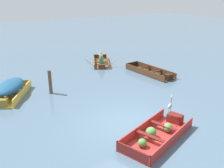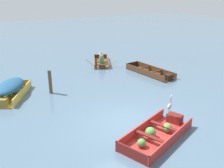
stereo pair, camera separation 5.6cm
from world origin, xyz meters
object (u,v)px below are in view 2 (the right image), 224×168
(skiff_dark_varnish_mid_moored, at_px, (151,72))
(mooring_post, at_px, (50,82))
(rowboat_wooden_brown_with_crew, at_px, (101,62))
(dinghy_red_foreground, at_px, (158,133))
(heron_on_dinghy, at_px, (170,105))
(skiff_yellow_near_moored, at_px, (10,88))

(skiff_dark_varnish_mid_moored, distance_m, mooring_post, 6.49)
(skiff_dark_varnish_mid_moored, relative_size, rowboat_wooden_brown_with_crew, 1.13)
(dinghy_red_foreground, relative_size, heron_on_dinghy, 4.05)
(skiff_yellow_near_moored, xyz_separation_m, heron_on_dinghy, (4.68, -6.25, 0.43))
(skiff_yellow_near_moored, xyz_separation_m, rowboat_wooden_brown_with_crew, (6.75, 2.88, -0.29))
(skiff_yellow_near_moored, distance_m, mooring_post, 1.95)
(skiff_yellow_near_moored, bearing_deg, rowboat_wooden_brown_with_crew, 23.09)
(heron_on_dinghy, bearing_deg, skiff_dark_varnish_mid_moored, 56.01)
(heron_on_dinghy, bearing_deg, mooring_post, 116.52)
(dinghy_red_foreground, distance_m, skiff_yellow_near_moored, 7.66)
(dinghy_red_foreground, xyz_separation_m, skiff_dark_varnish_mid_moored, (4.49, 5.78, -0.02))
(skiff_yellow_near_moored, xyz_separation_m, skiff_dark_varnish_mid_moored, (8.32, -0.84, -0.34))
(dinghy_red_foreground, bearing_deg, rowboat_wooden_brown_with_crew, 72.94)
(skiff_yellow_near_moored, relative_size, mooring_post, 2.42)
(dinghy_red_foreground, xyz_separation_m, mooring_post, (-1.98, 6.04, 0.47))
(skiff_dark_varnish_mid_moored, height_order, rowboat_wooden_brown_with_crew, rowboat_wooden_brown_with_crew)
(rowboat_wooden_brown_with_crew, bearing_deg, skiff_dark_varnish_mid_moored, -67.01)
(heron_on_dinghy, relative_size, mooring_post, 0.68)
(heron_on_dinghy, xyz_separation_m, mooring_post, (-2.83, 5.66, -0.28))
(dinghy_red_foreground, bearing_deg, skiff_yellow_near_moored, 120.06)
(mooring_post, bearing_deg, heron_on_dinghy, -63.48)
(dinghy_red_foreground, height_order, mooring_post, mooring_post)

